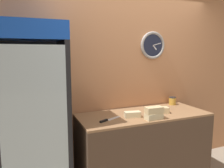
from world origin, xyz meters
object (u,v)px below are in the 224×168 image
at_px(sandwich_stack_bottom, 154,116).
at_px(sandwich_flat_right, 160,110).
at_px(sandwich_flat_left, 132,114).
at_px(sandwich_stack_middle, 154,110).
at_px(chefs_knife, 108,120).
at_px(condiment_jar, 172,101).
at_px(beverage_cooler, 33,110).

xyz_separation_m(sandwich_stack_bottom, sandwich_flat_right, (0.23, 0.21, 0.00)).
distance_m(sandwich_flat_left, sandwich_flat_right, 0.42).
relative_size(sandwich_stack_middle, chefs_knife, 0.67).
bearing_deg(sandwich_flat_right, chefs_knife, -177.31).
relative_size(sandwich_stack_middle, sandwich_flat_right, 0.86).
height_order(sandwich_flat_left, condiment_jar, condiment_jar).
bearing_deg(chefs_knife, sandwich_stack_bottom, -18.09).
relative_size(beverage_cooler, condiment_jar, 17.15).
bearing_deg(sandwich_flat_right, sandwich_flat_left, -175.44).
height_order(sandwich_stack_bottom, chefs_knife, sandwich_stack_bottom).
height_order(sandwich_flat_right, condiment_jar, condiment_jar).
height_order(sandwich_flat_left, chefs_knife, sandwich_flat_left).
relative_size(sandwich_stack_middle, sandwich_flat_left, 1.01).
distance_m(beverage_cooler, sandwich_stack_bottom, 1.37).
xyz_separation_m(sandwich_stack_middle, condiment_jar, (0.67, 0.52, -0.06)).
relative_size(sandwich_stack_bottom, chefs_knife, 0.68).
bearing_deg(sandwich_flat_left, sandwich_stack_bottom, -41.59).
xyz_separation_m(chefs_knife, condiment_jar, (1.19, 0.35, 0.05)).
distance_m(beverage_cooler, chefs_knife, 0.84).
bearing_deg(sandwich_stack_bottom, chefs_knife, 161.91).
distance_m(sandwich_flat_right, chefs_knife, 0.75).
xyz_separation_m(sandwich_stack_middle, chefs_knife, (-0.52, 0.17, -0.11)).
relative_size(sandwich_flat_right, chefs_knife, 0.77).
distance_m(sandwich_stack_middle, sandwich_flat_left, 0.27).
height_order(beverage_cooler, sandwich_flat_left, beverage_cooler).
distance_m(sandwich_stack_middle, condiment_jar, 0.85).
distance_m(sandwich_stack_bottom, chefs_knife, 0.55).
relative_size(sandwich_flat_left, chefs_knife, 0.66).
height_order(beverage_cooler, condiment_jar, beverage_cooler).
bearing_deg(sandwich_flat_right, condiment_jar, 35.46).
xyz_separation_m(sandwich_stack_middle, sandwich_flat_right, (0.23, 0.21, -0.08)).
relative_size(sandwich_flat_right, condiment_jar, 2.09).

